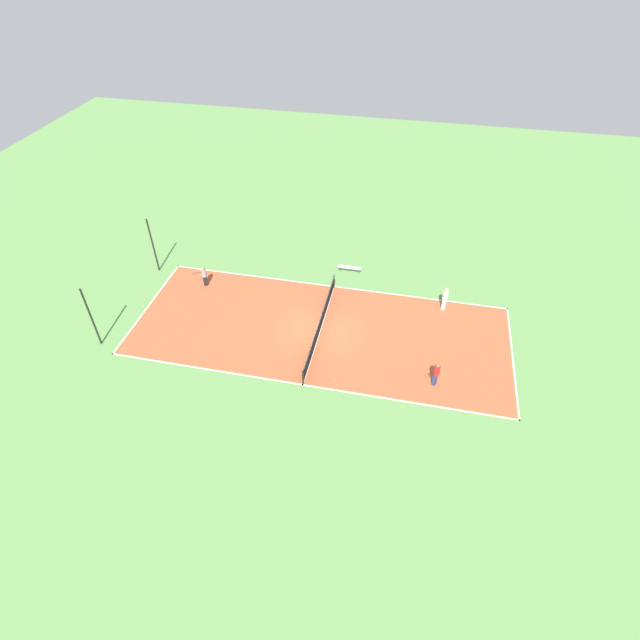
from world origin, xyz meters
name	(u,v)px	position (x,y,z in m)	size (l,w,h in m)	color
ground_plane	(320,330)	(0.00, 0.00, 0.00)	(80.00, 80.00, 0.00)	#60934C
court_surface	(320,330)	(0.00, 0.00, 0.01)	(9.69, 24.19, 0.02)	#B75633
tennis_net	(320,324)	(0.00, 0.00, 0.55)	(9.49, 0.10, 1.04)	black
bench	(350,268)	(6.80, -0.79, 0.39)	(0.36, 1.71, 0.45)	silver
player_baseline_gray	(204,275)	(3.00, 9.06, 0.93)	(0.83, 0.94, 1.59)	black
player_near_white	(445,297)	(3.85, -7.72, 1.06)	(0.39, 0.39, 1.79)	white
player_coach_red	(436,373)	(-3.17, -7.40, 0.98)	(0.97, 0.75, 1.67)	navy
tennis_ball_midcourt	(334,380)	(-4.08, -1.74, 0.06)	(0.07, 0.07, 0.07)	#CCE033
tennis_ball_near_net	(178,332)	(-2.09, 8.91, 0.06)	(0.07, 0.07, 0.07)	#CCE033
fence_post_back_left	(91,317)	(-4.08, 13.23, 2.16)	(0.12, 0.12, 4.32)	black
fence_post_back_right	(153,245)	(4.08, 13.23, 2.16)	(0.12, 0.12, 4.32)	black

